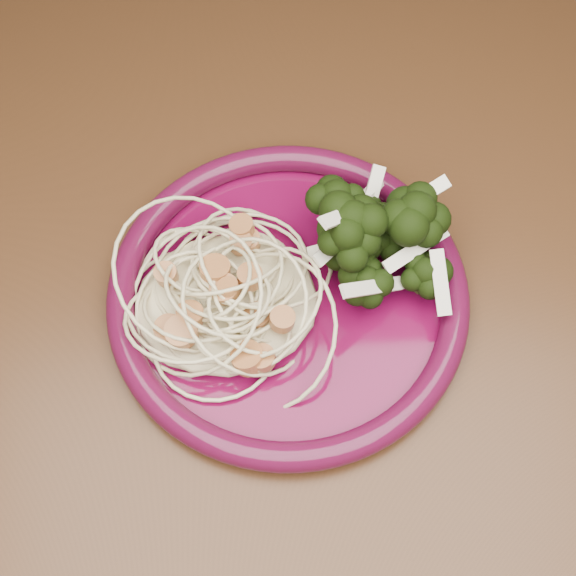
# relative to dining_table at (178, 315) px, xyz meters

# --- Properties ---
(dining_table) EXTENTS (1.20, 0.80, 0.75)m
(dining_table) POSITION_rel_dining_table_xyz_m (0.00, 0.00, 0.00)
(dining_table) COLOR #472814
(dining_table) RESTS_ON ground
(dinner_plate) EXTENTS (0.29, 0.29, 0.02)m
(dinner_plate) POSITION_rel_dining_table_xyz_m (0.09, -0.04, 0.11)
(dinner_plate) COLOR #520628
(dinner_plate) RESTS_ON dining_table
(spaghetti_pile) EXTENTS (0.14, 0.13, 0.03)m
(spaghetti_pile) POSITION_rel_dining_table_xyz_m (0.05, -0.05, 0.12)
(spaghetti_pile) COLOR beige
(spaghetti_pile) RESTS_ON dinner_plate
(scallop_cluster) EXTENTS (0.12, 0.12, 0.04)m
(scallop_cluster) POSITION_rel_dining_table_xyz_m (0.05, -0.05, 0.15)
(scallop_cluster) COLOR #BB7840
(scallop_cluster) RESTS_ON spaghetti_pile
(broccoli_pile) EXTENTS (0.11, 0.16, 0.05)m
(broccoli_pile) POSITION_rel_dining_table_xyz_m (0.15, -0.04, 0.13)
(broccoli_pile) COLOR black
(broccoli_pile) RESTS_ON dinner_plate
(onion_garnish) EXTENTS (0.08, 0.11, 0.05)m
(onion_garnish) POSITION_rel_dining_table_xyz_m (0.15, -0.04, 0.16)
(onion_garnish) COLOR silver
(onion_garnish) RESTS_ON broccoli_pile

